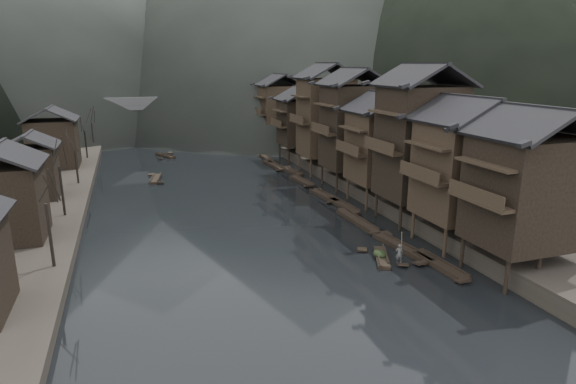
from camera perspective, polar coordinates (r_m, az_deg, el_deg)
name	(u,v)px	position (r m, az deg, el deg)	size (l,w,h in m)	color
water	(269,263)	(39.45, -2.21, -8.41)	(300.00, 300.00, 0.00)	black
right_bank	(394,149)	(88.52, 12.50, 5.05)	(40.00, 200.00, 1.80)	#2D2823
stilt_houses	(359,120)	(60.91, 8.42, 8.45)	(9.00, 67.60, 16.00)	black
left_houses	(24,163)	(56.80, -28.78, 2.99)	(8.10, 53.20, 8.73)	black
bare_trees	(61,157)	(55.99, -25.36, 3.77)	(3.57, 73.42, 7.14)	black
moored_sampans	(305,183)	(64.48, 1.99, 1.12)	(3.11, 64.84, 0.47)	black
midriver_boats	(168,158)	(84.31, -14.04, 3.99)	(8.31, 35.34, 0.45)	black
stone_bridge	(176,114)	(107.78, -13.15, 9.00)	(40.00, 6.00, 9.00)	#4C4C4F
hero_sampan	(382,257)	(40.79, 11.06, -7.56)	(2.62, 4.70, 0.43)	black
cargo_heap	(380,250)	(40.71, 10.85, -6.77)	(1.05, 1.37, 0.63)	black
boatman	(399,251)	(39.51, 13.05, -6.82)	(0.59, 0.39, 1.62)	#505052
bamboo_pole	(404,219)	(38.71, 13.54, -3.08)	(0.06, 0.06, 4.27)	#8C7A51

